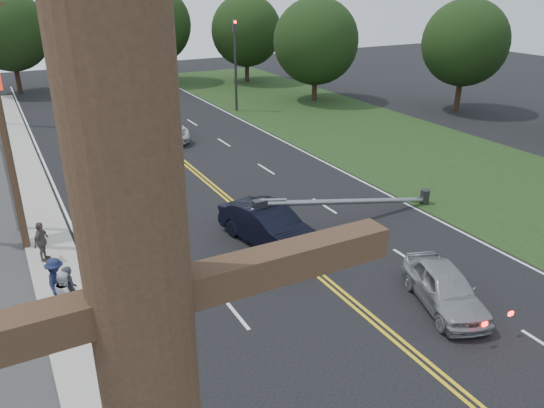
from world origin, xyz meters
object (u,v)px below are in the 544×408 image
fallen_streetlight (359,201)px  bystander_d (42,242)px  utility_pole_mid (2,125)px  waiting_sedan (445,288)px  emergency_b (100,106)px  traffic_signal (235,58)px  bystander_b (66,295)px  bystander_c (56,281)px  emergency_a (163,128)px  crashed_sedan (269,226)px  bystander_a (71,291)px

fallen_streetlight → bystander_d: size_ratio=5.93×
utility_pole_mid → waiting_sedan: utility_pole_mid is taller
waiting_sedan → emergency_b: emergency_b is taller
traffic_signal → bystander_b: size_ratio=4.21×
utility_pole_mid → bystander_c: 6.40m
waiting_sedan → traffic_signal: bearing=97.3°
traffic_signal → emergency_a: bearing=-146.2°
emergency_a → utility_pole_mid: bearing=-122.2°
utility_pole_mid → bystander_d: utility_pole_mid is taller
crashed_sedan → bystander_d: bearing=151.0°
traffic_signal → fallen_streetlight: (-4.11, -22.00, -3.29)m
emergency_b → waiting_sedan: bearing=-75.9°
fallen_streetlight → emergency_a: fallen_streetlight is taller
emergency_a → fallen_streetlight: bearing=-72.7°
fallen_streetlight → bystander_d: (-12.90, 2.43, -0.01)m
fallen_streetlight → emergency_a: size_ratio=1.70×
bystander_b → bystander_d: 4.35m
emergency_a → bystander_a: size_ratio=3.17×
crashed_sedan → bystander_b: (-8.02, -1.72, 0.15)m
fallen_streetlight → crashed_sedan: size_ratio=1.91×
crashed_sedan → bystander_b: bystander_b is taller
utility_pole_mid → waiting_sedan: bearing=-42.7°
waiting_sedan → bystander_d: size_ratio=2.55×
traffic_signal → fallen_streetlight: bearing=-100.6°
emergency_a → bystander_b: size_ratio=3.29×
bystander_d → utility_pole_mid: bearing=51.6°
traffic_signal → crashed_sedan: size_ratio=1.44×
traffic_signal → crashed_sedan: bearing=-111.5°
crashed_sedan → bystander_d: size_ratio=3.10×
fallen_streetlight → bystander_d: bearing=169.3°
fallen_streetlight → utility_pole_mid: 14.58m
utility_pole_mid → bystander_a: utility_pole_mid is taller
emergency_b → bystander_b: (-6.57, -27.02, 0.14)m
utility_pole_mid → fallen_streetlight: bearing=-16.6°
utility_pole_mid → bystander_d: (0.49, -1.57, -4.17)m
utility_pole_mid → bystander_b: (0.72, -5.91, -4.13)m
utility_pole_mid → bystander_b: 7.25m
fallen_streetlight → bystander_c: fallen_streetlight is taller
emergency_a → bystander_a: bystander_a is taller
traffic_signal → emergency_b: size_ratio=1.25×
waiting_sedan → crashed_sedan: bearing=132.9°
crashed_sedan → bystander_d: bystander_d is taller
utility_pole_mid → crashed_sedan: (8.74, -4.20, -4.28)m
traffic_signal → bystander_d: size_ratio=4.46×
bystander_a → fallen_streetlight: bearing=-98.3°
bystander_c → bystander_d: (-0.09, 3.27, -0.02)m
emergency_a → emergency_b: 8.66m
bystander_c → bystander_d: bystander_c is taller
bystander_a → emergency_a: bearing=-41.7°
fallen_streetlight → utility_pole_mid: (-13.39, 4.00, 4.17)m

